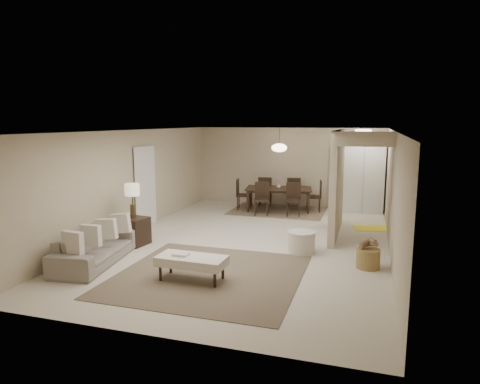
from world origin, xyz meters
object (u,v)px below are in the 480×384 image
(side_table, at_px, (134,231))
(round_pouf, at_px, (302,242))
(wicker_basket, at_px, (368,259))
(dining_table, at_px, (278,199))
(sofa, at_px, (95,247))
(pantry_cabinet, at_px, (364,177))
(ottoman_bench, at_px, (192,261))

(side_table, relative_size, round_pouf, 1.05)
(wicker_basket, bearing_deg, round_pouf, 156.72)
(dining_table, bearing_deg, wicker_basket, -69.17)
(wicker_basket, distance_m, dining_table, 5.31)
(wicker_basket, relative_size, dining_table, 0.22)
(sofa, bearing_deg, round_pouf, -72.48)
(pantry_cabinet, xyz_separation_m, wicker_basket, (0.23, -5.17, -0.87))
(sofa, bearing_deg, wicker_basket, -84.79)
(dining_table, bearing_deg, sofa, -121.50)
(pantry_cabinet, distance_m, wicker_basket, 5.25)
(sofa, height_order, ottoman_bench, sofa)
(sofa, xyz_separation_m, dining_table, (2.35, 5.82, 0.04))
(pantry_cabinet, xyz_separation_m, sofa, (-4.80, -6.41, -0.74))
(pantry_cabinet, distance_m, dining_table, 2.62)
(wicker_basket, bearing_deg, pantry_cabinet, 92.55)
(side_table, distance_m, wicker_basket, 4.98)
(side_table, bearing_deg, pantry_cabinet, 47.03)
(pantry_cabinet, xyz_separation_m, round_pouf, (-1.10, -4.60, -0.83))
(ottoman_bench, bearing_deg, round_pouf, 55.32)
(ottoman_bench, distance_m, wicker_basket, 3.28)
(ottoman_bench, relative_size, dining_table, 0.61)
(side_table, bearing_deg, ottoman_bench, -37.71)
(sofa, height_order, dining_table, dining_table)
(wicker_basket, bearing_deg, dining_table, 120.37)
(pantry_cabinet, bearing_deg, dining_table, -166.40)
(side_table, distance_m, round_pouf, 3.68)
(round_pouf, height_order, dining_table, dining_table)
(ottoman_bench, bearing_deg, side_table, 143.91)
(round_pouf, height_order, wicker_basket, round_pouf)
(sofa, bearing_deg, side_table, -10.84)
(pantry_cabinet, bearing_deg, round_pouf, -103.51)
(pantry_cabinet, relative_size, ottoman_bench, 1.74)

